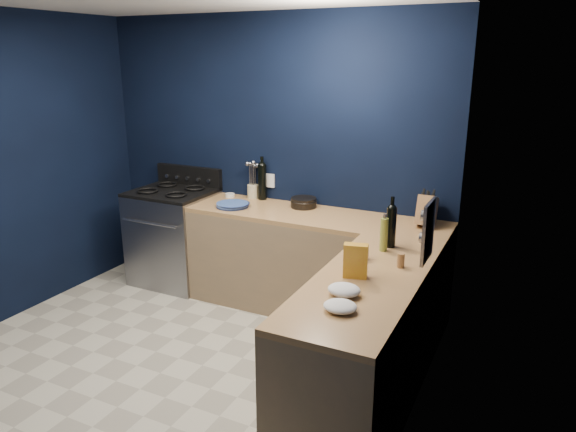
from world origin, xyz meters
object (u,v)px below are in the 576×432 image
Objects in this scene: plate_stack at (232,205)px; crouton_bag at (356,261)px; knife_block at (427,211)px; utensil_crock at (253,191)px; gas_range at (174,238)px.

plate_stack is 1.36× the size of crouton_bag.
plate_stack is at bearing -171.98° from knife_block.
utensil_crock is at bearing 123.44° from crouton_bag.
plate_stack is 1.85m from crouton_bag.
crouton_bag is at bearing -42.49° from utensil_crock.
utensil_crock is 0.55× the size of knife_block.
utensil_crock is 1.69m from knife_block.
plate_stack is 1.23× the size of knife_block.
gas_range is 6.97× the size of utensil_crock.
knife_block is at bearing -4.32° from utensil_crock.
plate_stack reaches higher than gas_range.
gas_range is at bearing 173.57° from plate_stack.
knife_block is 1.10× the size of crouton_bag.
knife_block reaches higher than gas_range.
utensil_crock is 0.61× the size of crouton_bag.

